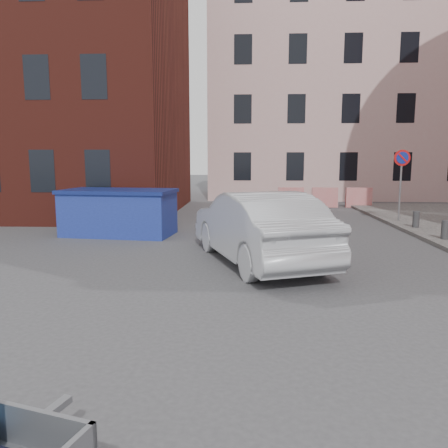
{
  "coord_description": "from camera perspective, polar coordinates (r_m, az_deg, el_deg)",
  "views": [
    {
      "loc": [
        0.21,
        -7.19,
        2.43
      ],
      "look_at": [
        -0.24,
        1.69,
        1.1
      ],
      "focal_mm": 35.0,
      "sensor_mm": 36.0,
      "label": 1
    }
  ],
  "objects": [
    {
      "name": "ground",
      "position": [
        7.6,
        1.17,
        -10.16
      ],
      "size": [
        120.0,
        120.0,
        0.0
      ],
      "primitive_type": "plane",
      "color": "#38383A",
      "rests_on": "ground"
    },
    {
      "name": "building_brick",
      "position": [
        22.66,
        -22.54,
        19.52
      ],
      "size": [
        12.0,
        10.0,
        14.0
      ],
      "primitive_type": "cube",
      "color": "#591E16",
      "rests_on": "ground"
    },
    {
      "name": "building_pink",
      "position": [
        30.11,
        14.57,
        16.97
      ],
      "size": [
        16.0,
        8.0,
        14.0
      ],
      "primitive_type": "cube",
      "color": "#D3A5A2",
      "rests_on": "ground"
    },
    {
      "name": "no_parking_sign",
      "position": [
        17.66,
        22.16,
        6.53
      ],
      "size": [
        0.6,
        0.09,
        2.65
      ],
      "color": "gray",
      "rests_on": "sidewalk"
    },
    {
      "name": "barriers",
      "position": [
        22.63,
        13.04,
        3.39
      ],
      "size": [
        4.7,
        0.18,
        1.0
      ],
      "color": "red",
      "rests_on": "ground"
    },
    {
      "name": "dumpster",
      "position": [
        14.38,
        -13.56,
        1.51
      ],
      "size": [
        3.69,
        2.21,
        1.47
      ],
      "rotation": [
        0.0,
        0.0,
        -0.12
      ],
      "color": "#203398",
      "rests_on": "ground"
    },
    {
      "name": "silver_car",
      "position": [
        10.31,
        4.35,
        -0.38
      ],
      "size": [
        3.45,
        5.42,
        1.69
      ],
      "primitive_type": "imported",
      "rotation": [
        0.0,
        0.0,
        3.5
      ],
      "color": "#B0B2B8",
      "rests_on": "ground"
    }
  ]
}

